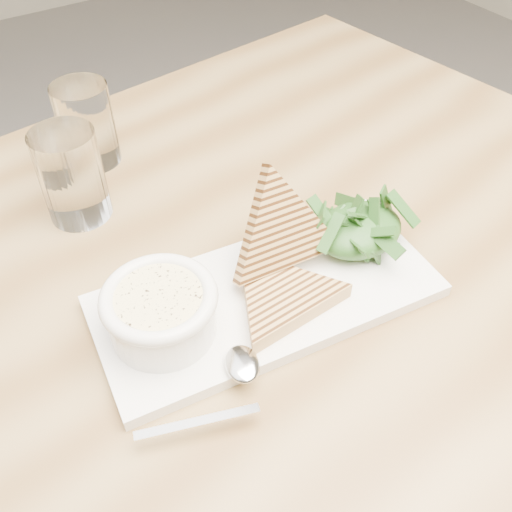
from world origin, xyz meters
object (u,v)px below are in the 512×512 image
table_top (185,321)px  glass_far (87,125)px  soup_bowl (162,316)px  glass_near (72,176)px  platter (266,296)px

table_top → glass_far: (0.02, 0.30, 0.08)m
glass_far → soup_bowl: bearing=-100.0°
table_top → glass_far: 0.31m
glass_near → glass_far: size_ratio=1.03×
platter → soup_bowl: bearing=173.0°
platter → glass_near: glass_near is taller
soup_bowl → glass_far: size_ratio=0.93×
platter → glass_far: size_ratio=3.24×
platter → table_top: bearing=154.8°
table_top → soup_bowl: bearing=-143.9°
table_top → soup_bowl: (-0.03, -0.02, 0.06)m
soup_bowl → glass_far: glass_far is taller
soup_bowl → glass_near: 0.23m
platter → glass_near: 0.27m
soup_bowl → glass_far: 0.33m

